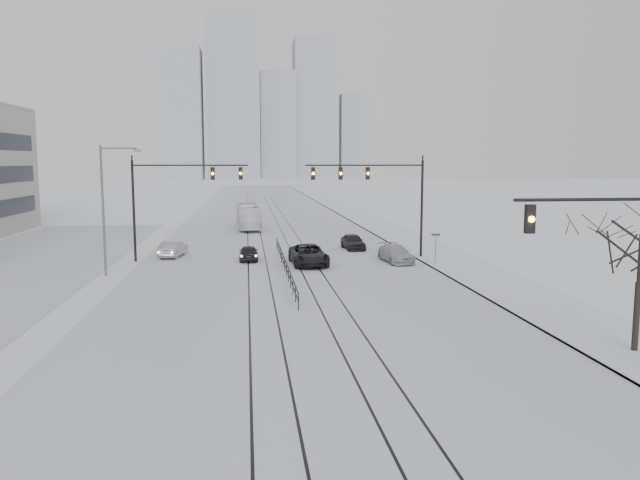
{
  "coord_description": "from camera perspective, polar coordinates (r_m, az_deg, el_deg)",
  "views": [
    {
      "loc": [
        -2.64,
        -14.3,
        7.92
      ],
      "look_at": [
        1.71,
        22.7,
        3.2
      ],
      "focal_mm": 35.0,
      "sensor_mm": 36.0,
      "label": 1
    }
  ],
  "objects": [
    {
      "name": "curb",
      "position": [
        75.96,
        3.72,
        1.26
      ],
      "size": [
        0.1,
        260.0,
        0.12
      ],
      "primitive_type": "cube",
      "color": "gray",
      "rests_on": "ground"
    },
    {
      "name": "street_sign",
      "position": [
        48.91,
        10.53,
        -0.32
      ],
      "size": [
        0.7,
        0.06,
        2.4
      ],
      "color": "#595B60",
      "rests_on": "ground"
    },
    {
      "name": "traffic_mast_ne",
      "position": [
        50.51,
        5.66,
        4.73
      ],
      "size": [
        9.6,
        0.37,
        8.0
      ],
      "color": "black",
      "rests_on": "ground"
    },
    {
      "name": "parking_strip",
      "position": [
        52.86,
        -25.81,
        -2.11
      ],
      "size": [
        14.0,
        60.0,
        0.03
      ],
      "primitive_type": "cube",
      "color": "silver",
      "rests_on": "ground"
    },
    {
      "name": "sedan_nb_far",
      "position": [
        56.29,
        3.04,
        -0.16
      ],
      "size": [
        1.96,
        4.24,
        1.41
      ],
      "primitive_type": "imported",
      "rotation": [
        0.0,
        0.0,
        0.07
      ],
      "color": "black",
      "rests_on": "ground"
    },
    {
      "name": "road",
      "position": [
        74.77,
        -4.64,
        1.12
      ],
      "size": [
        22.0,
        260.0,
        0.02
      ],
      "primitive_type": "cube",
      "color": "silver",
      "rests_on": "ground"
    },
    {
      "name": "sedan_sb_inner",
      "position": [
        50.18,
        -6.53,
        -1.18
      ],
      "size": [
        1.49,
        3.69,
        1.26
      ],
      "primitive_type": "imported",
      "rotation": [
        0.0,
        0.0,
        3.14
      ],
      "color": "black",
      "rests_on": "ground"
    },
    {
      "name": "skyline",
      "position": [
        288.92,
        -5.28,
        11.7
      ],
      "size": [
        96.0,
        48.0,
        72.0
      ],
      "color": "#9A9EA9",
      "rests_on": "ground"
    },
    {
      "name": "sidewalk_east",
      "position": [
        76.44,
        5.52,
        1.3
      ],
      "size": [
        5.0,
        260.0,
        0.16
      ],
      "primitive_type": "cube",
      "color": "silver",
      "rests_on": "ground"
    },
    {
      "name": "sedan_sb_outer",
      "position": [
        53.1,
        -13.29,
        -0.83
      ],
      "size": [
        2.15,
        4.25,
        1.34
      ],
      "primitive_type": "imported",
      "rotation": [
        0.0,
        0.0,
        2.95
      ],
      "color": "#999AA0",
      "rests_on": "ground"
    },
    {
      "name": "sedan_nb_right",
      "position": [
        49.44,
        6.94,
        -1.26
      ],
      "size": [
        2.35,
        4.82,
        1.35
      ],
      "primitive_type": "imported",
      "rotation": [
        0.0,
        0.0,
        0.1
      ],
      "color": "#AFB1B7",
      "rests_on": "ground"
    },
    {
      "name": "street_light_west",
      "position": [
        45.4,
        -18.88,
        3.41
      ],
      "size": [
        2.73,
        0.25,
        9.0
      ],
      "color": "#595B60",
      "rests_on": "ground"
    },
    {
      "name": "tram_rails",
      "position": [
        54.93,
        -3.88,
        -1.06
      ],
      "size": [
        5.3,
        180.0,
        0.01
      ],
      "color": "black",
      "rests_on": "ground"
    },
    {
      "name": "box_truck",
      "position": [
        73.51,
        -6.57,
        2.12
      ],
      "size": [
        2.95,
        10.56,
        2.91
      ],
      "primitive_type": "imported",
      "rotation": [
        0.0,
        0.0,
        3.19
      ],
      "color": "white",
      "rests_on": "ground"
    },
    {
      "name": "median_fence",
      "position": [
        44.99,
        -3.25,
        -2.25
      ],
      "size": [
        0.06,
        24.0,
        1.0
      ],
      "color": "black",
      "rests_on": "ground"
    },
    {
      "name": "traffic_mast_nw",
      "position": [
        50.69,
        -13.4,
        4.37
      ],
      "size": [
        9.1,
        0.37,
        8.0
      ],
      "color": "black",
      "rests_on": "ground"
    },
    {
      "name": "traffic_mast_near",
      "position": [
        24.57,
        26.53,
        -1.4
      ],
      "size": [
        6.1,
        0.37,
        7.0
      ],
      "color": "black",
      "rests_on": "ground"
    },
    {
      "name": "sedan_nb_front",
      "position": [
        47.71,
        -1.05,
        -1.39
      ],
      "size": [
        2.88,
        5.76,
        1.56
      ],
      "primitive_type": "imported",
      "rotation": [
        0.0,
        0.0,
        0.05
      ],
      "color": "black",
      "rests_on": "ground"
    }
  ]
}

